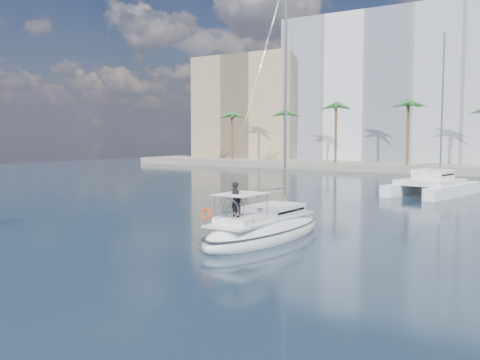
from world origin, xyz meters
The scene contains 9 objects.
ground centered at (0.00, 0.00, 0.00)m, with size 160.00×160.00×0.00m, color black.
quay centered at (0.00, 61.00, 0.60)m, with size 120.00×14.00×1.20m, color gray.
building_modern centered at (-12.00, 73.00, 14.00)m, with size 42.00×16.00×28.00m, color white.
building_tan_left centered at (-42.00, 69.00, 11.00)m, with size 22.00×14.00×22.00m, color tan.
palm_left centered at (-34.00, 57.00, 10.28)m, with size 3.60×3.60×12.30m.
palm_centre centered at (0.00, 57.00, 10.28)m, with size 3.60×3.60×12.30m.
main_sloop centered at (2.74, -1.11, 0.52)m, with size 3.71×10.97×16.17m.
catamaran centered at (5.12, 27.25, 1.12)m, with size 7.47×11.78×16.08m.
seagull centered at (0.06, 2.52, 0.90)m, with size 0.98×0.42×0.18m.
Camera 1 is at (18.20, -27.09, 5.94)m, focal length 40.00 mm.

